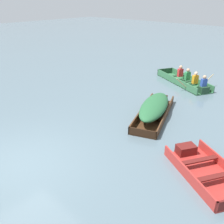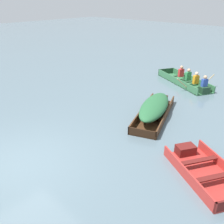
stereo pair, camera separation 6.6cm
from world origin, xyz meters
name	(u,v)px [view 1 (the left image)]	position (x,y,z in m)	size (l,w,h in m)	color
ground_plane	(19,166)	(0.00, 0.00, 0.00)	(80.00, 80.00, 0.00)	slate
skiff_red_near_moored	(204,169)	(4.01, 3.30, 0.11)	(2.71, 2.30, 0.32)	#AD2D28
skiff_dark_varnish_mid_moored	(154,108)	(0.99, 5.36, 0.38)	(2.24, 3.70, 0.68)	#4C2D19
rowboat_green_with_crew	(186,81)	(0.05, 9.84, 0.23)	(3.85, 2.81, 0.93)	#387047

